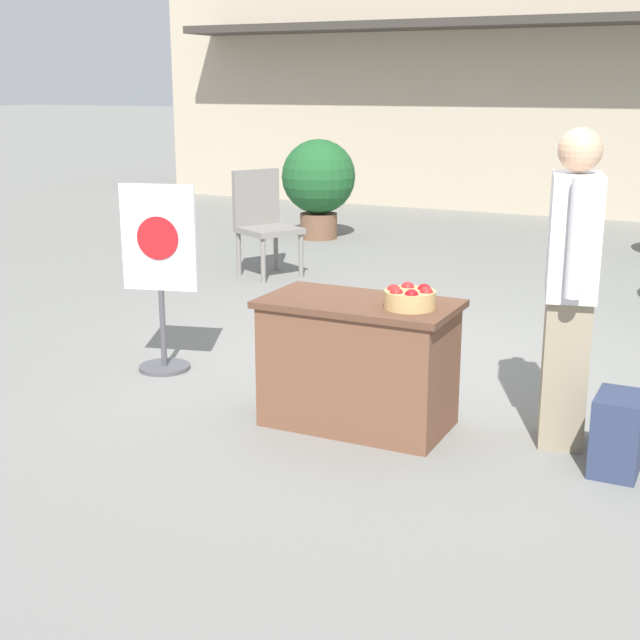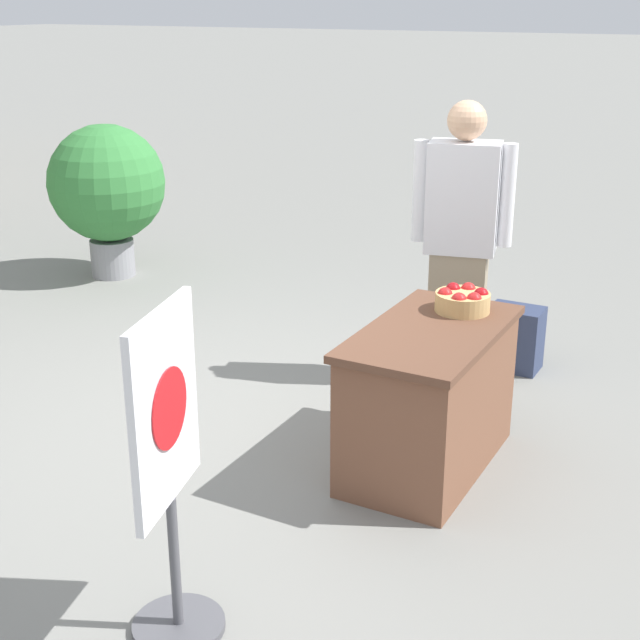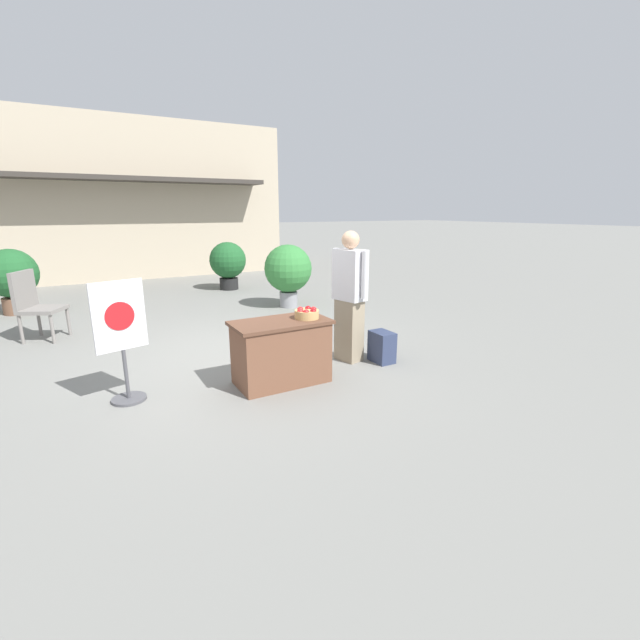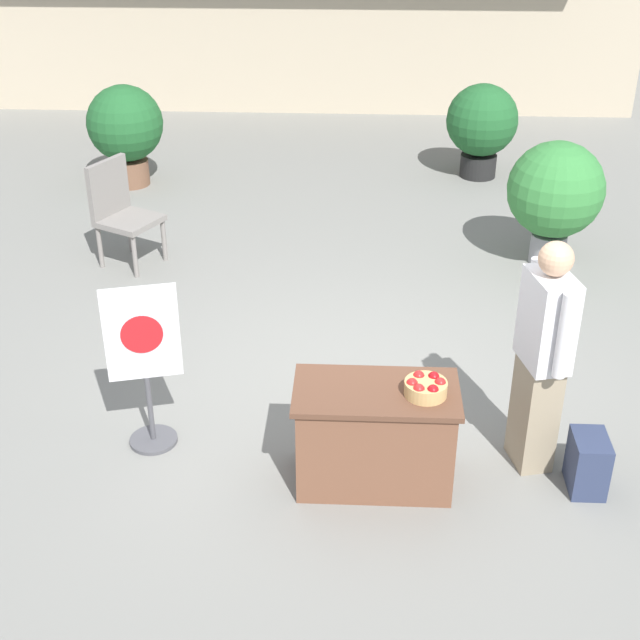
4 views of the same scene
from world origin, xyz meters
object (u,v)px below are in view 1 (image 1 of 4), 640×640
at_px(apple_basket, 410,298).
at_px(patio_chair, 263,218).
at_px(display_table, 358,363).
at_px(potted_plant_far_right, 319,181).
at_px(backpack, 618,434).
at_px(poster_board, 160,273).
at_px(person_visitor, 570,287).

height_order(apple_basket, patio_chair, patio_chair).
xyz_separation_m(display_table, potted_plant_far_right, (-3.11, 5.81, 0.37)).
bearing_deg(display_table, patio_chair, 126.88).
relative_size(backpack, potted_plant_far_right, 0.33).
bearing_deg(patio_chair, poster_board, -45.57).
height_order(person_visitor, patio_chair, person_visitor).
distance_m(apple_basket, backpack, 1.31).
height_order(poster_board, patio_chair, poster_board).
distance_m(person_visitor, poster_board, 2.80).
bearing_deg(potted_plant_far_right, patio_chair, -78.06).
bearing_deg(potted_plant_far_right, backpack, -51.74).
bearing_deg(poster_board, person_visitor, 73.38).
relative_size(poster_board, potted_plant_far_right, 1.02).
height_order(apple_basket, backpack, apple_basket).
distance_m(backpack, patio_chair, 5.42).
height_order(display_table, poster_board, poster_board).
height_order(backpack, poster_board, poster_board).
height_order(display_table, backpack, display_table).
bearing_deg(poster_board, display_table, 63.01).
relative_size(backpack, patio_chair, 0.38).
height_order(backpack, potted_plant_far_right, potted_plant_far_right).
xyz_separation_m(person_visitor, patio_chair, (-3.76, 3.23, -0.29)).
xyz_separation_m(apple_basket, poster_board, (-1.98, 0.40, -0.12)).
xyz_separation_m(apple_basket, person_visitor, (0.81, 0.31, 0.08)).
relative_size(patio_chair, potted_plant_far_right, 0.86).
xyz_separation_m(apple_basket, patio_chair, (-2.95, 3.54, -0.21)).
distance_m(display_table, patio_chair, 4.38).
distance_m(display_table, apple_basket, 0.55).
bearing_deg(person_visitor, backpack, 127.00).
bearing_deg(display_table, backpack, -0.72).
xyz_separation_m(person_visitor, poster_board, (-2.79, 0.09, -0.20)).
distance_m(apple_basket, poster_board, 2.03).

